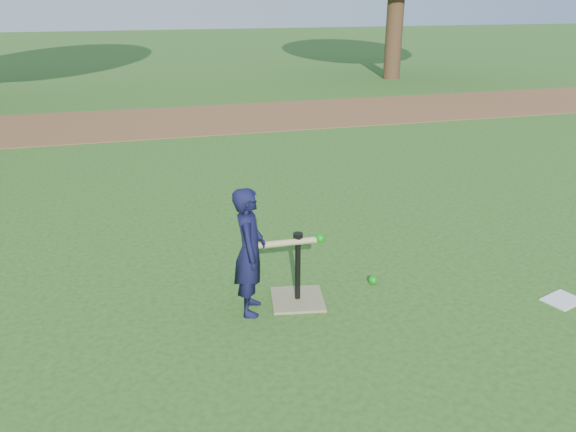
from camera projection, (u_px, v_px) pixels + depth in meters
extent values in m
plane|color=#285116|center=(302.00, 295.00, 4.80)|extent=(80.00, 80.00, 0.00)
cube|color=brown|center=(196.00, 120.00, 11.51)|extent=(24.00, 3.00, 0.01)
imported|color=black|center=(250.00, 252.00, 4.38)|extent=(0.34, 0.43, 1.05)
sphere|color=#0C8A10|center=(373.00, 280.00, 4.97)|extent=(0.08, 0.08, 0.08)
cube|color=silver|center=(562.00, 300.00, 4.71)|extent=(0.36, 0.31, 0.01)
cube|color=#877C56|center=(298.00, 299.00, 4.71)|extent=(0.50, 0.50, 0.02)
cylinder|color=black|center=(298.00, 268.00, 4.61)|extent=(0.05, 0.05, 0.55)
cylinder|color=black|center=(298.00, 237.00, 4.50)|extent=(0.08, 0.08, 0.06)
cylinder|color=tan|center=(284.00, 243.00, 4.47)|extent=(0.60, 0.07, 0.05)
sphere|color=tan|center=(248.00, 249.00, 4.36)|extent=(0.06, 0.06, 0.06)
sphere|color=#0C8A10|center=(320.00, 238.00, 4.52)|extent=(0.08, 0.08, 0.08)
cylinder|color=#382316|center=(395.00, 20.00, 16.54)|extent=(0.50, 0.50, 3.42)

